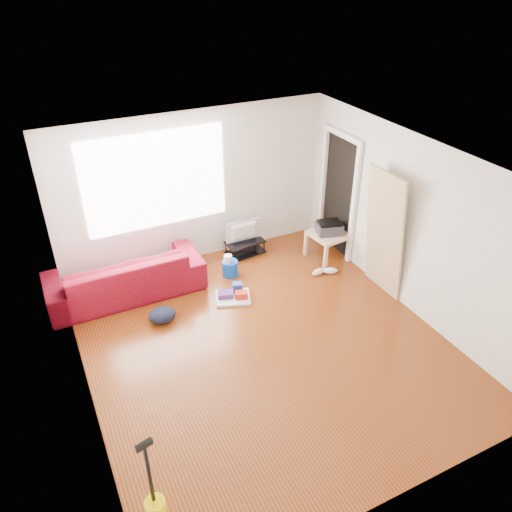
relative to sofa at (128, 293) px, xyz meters
name	(u,v)px	position (x,y,z in m)	size (l,w,h in m)	color
room	(265,257)	(1.43, -1.80, 1.25)	(4.51, 5.01, 2.51)	#522407
sofa	(128,293)	(0.00, 0.00, 0.00)	(2.30, 0.90, 0.67)	#570312
tv_stand	(245,247)	(2.11, 0.27, 0.13)	(0.68, 0.43, 0.24)	black
tv	(245,232)	(2.11, 0.27, 0.42)	(0.63, 0.08, 0.36)	black
side_table	(328,237)	(3.31, -0.46, 0.40)	(0.64, 0.64, 0.47)	#DCAC7F
printer	(329,228)	(3.31, -0.46, 0.57)	(0.47, 0.40, 0.21)	#32313A
bucket	(230,275)	(1.61, -0.23, 0.00)	(0.25, 0.25, 0.25)	#0A47B7
toilet_paper	(228,265)	(1.58, -0.23, 0.19)	(0.13, 0.13, 0.12)	silver
cleaning_tray	(233,295)	(1.40, -0.83, 0.06)	(0.61, 0.55, 0.18)	silver
backpack	(163,321)	(0.28, -0.89, 0.00)	(0.38, 0.31, 0.21)	black
sneakers	(324,271)	(2.99, -0.87, 0.05)	(0.45, 0.23, 0.10)	silver
door_panel	(376,288)	(3.49, -1.57, 0.00)	(0.04, 0.78, 1.95)	tan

